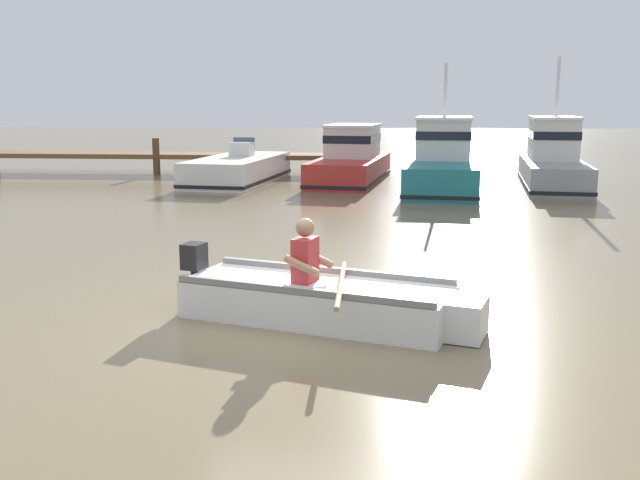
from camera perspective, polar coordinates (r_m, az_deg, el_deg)
The scene contains 7 objects.
ground_plane at distance 8.42m, azimuth -2.15°, elevation -6.16°, with size 120.00×120.00×0.00m, color #7A6B4C.
wooden_dock at distance 25.79m, azimuth -12.57°, elevation 6.68°, with size 14.00×1.64×1.26m.
rowboat_with_person at distance 8.20m, azimuth 0.22°, elevation -4.80°, with size 3.67×2.23×1.19m.
moored_boat_white at distance 22.40m, azimuth -6.62°, elevation 5.62°, with size 2.68×5.48×1.37m.
moored_boat_red at distance 22.34m, azimuth 2.51°, elevation 6.40°, with size 2.57×5.51×1.79m.
moored_boat_teal at distance 21.02m, azimuth 9.90°, elevation 6.22°, with size 2.58×6.51×3.57m.
moored_boat_grey at distance 22.39m, azimuth 18.28°, elevation 6.11°, with size 2.42×5.88×3.77m.
Camera 1 is at (1.03, -7.97, 2.51)m, focal length 39.65 mm.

